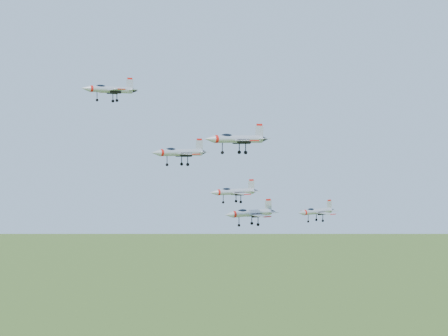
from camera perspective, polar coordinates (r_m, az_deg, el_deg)
jet_lead at (r=129.67m, az=-10.43°, el=7.09°), size 12.24×10.11×3.27m
jet_left_high at (r=130.31m, az=-4.11°, el=1.44°), size 13.61×11.17×3.65m
jet_right_high at (r=110.24m, az=1.14°, el=2.68°), size 12.94×10.78×3.46m
jet_left_low at (r=137.38m, az=0.90°, el=-2.16°), size 12.25×10.20×3.27m
jet_right_low at (r=128.15m, az=2.40°, el=-4.13°), size 12.64×10.42×3.38m
jet_trail at (r=143.93m, az=8.43°, el=-3.94°), size 11.54×9.50×3.09m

